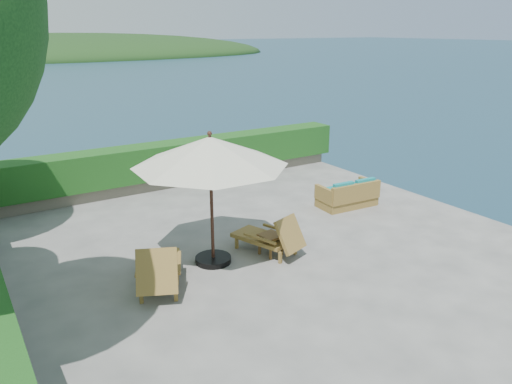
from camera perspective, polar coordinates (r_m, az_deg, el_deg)
ground at (r=11.05m, az=0.92°, el=-6.78°), size 12.00×12.00×0.00m
foundation at (r=11.79m, az=0.88°, el=-13.63°), size 12.00×12.00×3.00m
ocean at (r=12.62m, az=0.84°, el=-19.22°), size 600.00×600.00×0.00m
offshore_island at (r=151.65m, az=-21.44°, el=14.20°), size 126.00×57.60×12.60m
planter_wall_far at (r=15.67m, az=-10.39°, el=1.28°), size 12.00×0.60×0.36m
hedge_far at (r=15.49m, az=-10.54°, el=3.65°), size 12.40×0.90×1.00m
patio_umbrella at (r=9.81m, az=-5.27°, el=4.48°), size 4.14×4.14×2.79m
lounge_left at (r=9.56m, az=-11.01°, el=-8.53°), size 1.39×1.90×1.01m
lounge_right at (r=10.81m, az=1.73°, el=-5.13°), size 1.14×1.73×0.93m
side_table at (r=10.75m, az=1.72°, el=-5.29°), size 0.51×0.51×0.47m
wicker_loveseat at (r=13.86m, az=10.49°, el=-0.42°), size 1.67×0.93×0.80m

